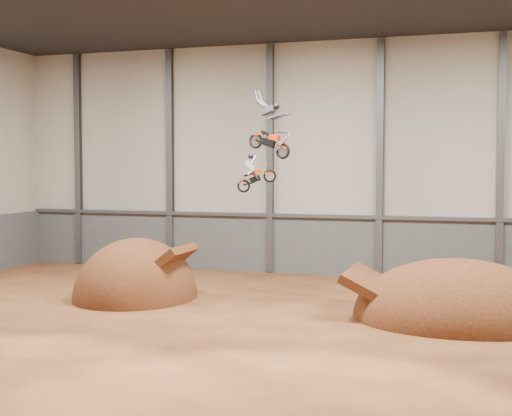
{
  "coord_description": "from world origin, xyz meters",
  "views": [
    {
      "loc": [
        8.91,
        -27.02,
        6.55
      ],
      "look_at": [
        -0.85,
        4.0,
        4.63
      ],
      "focal_mm": 50.0,
      "sensor_mm": 36.0,
      "label": 1
    }
  ],
  "objects_px": {
    "takeoff_ramp": "(136,298)",
    "fmx_rider_a": "(259,169)",
    "landing_ramp": "(457,319)",
    "fmx_rider_b": "(267,125)"
  },
  "relations": [
    {
      "from": "takeoff_ramp",
      "to": "fmx_rider_b",
      "type": "relative_size",
      "value": 2.28
    },
    {
      "from": "takeoff_ramp",
      "to": "fmx_rider_a",
      "type": "xyz_separation_m",
      "value": [
        6.66,
        -0.83,
        6.44
      ]
    },
    {
      "from": "takeoff_ramp",
      "to": "landing_ramp",
      "type": "relative_size",
      "value": 0.77
    },
    {
      "from": "fmx_rider_b",
      "to": "landing_ramp",
      "type": "bearing_deg",
      "value": 17.5
    },
    {
      "from": "takeoff_ramp",
      "to": "fmx_rider_b",
      "type": "distance_m",
      "value": 10.89
    },
    {
      "from": "takeoff_ramp",
      "to": "fmx_rider_b",
      "type": "bearing_deg",
      "value": -2.86
    },
    {
      "from": "takeoff_ramp",
      "to": "fmx_rider_b",
      "type": "xyz_separation_m",
      "value": [
        6.89,
        -0.34,
        8.42
      ]
    },
    {
      "from": "fmx_rider_b",
      "to": "takeoff_ramp",
      "type": "bearing_deg",
      "value": -165.91
    },
    {
      "from": "landing_ramp",
      "to": "takeoff_ramp",
      "type": "bearing_deg",
      "value": 179.02
    },
    {
      "from": "landing_ramp",
      "to": "fmx_rider_b",
      "type": "relative_size",
      "value": 2.97
    }
  ]
}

